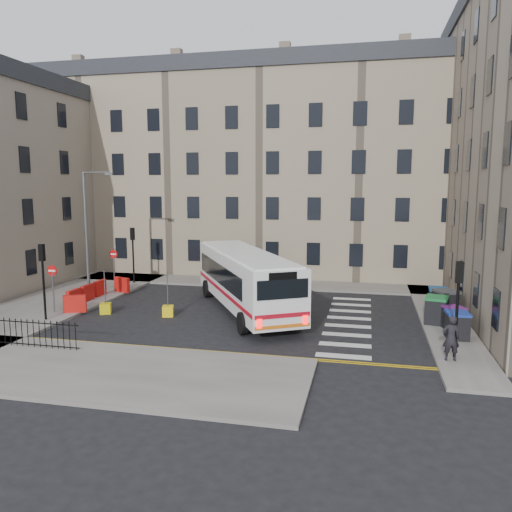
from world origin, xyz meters
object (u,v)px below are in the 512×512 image
at_px(pedestrian, 451,338).
at_px(streetlamp, 86,232).
at_px(bollard_chevron, 106,308).
at_px(wheelie_bin_e, 438,299).
at_px(wheelie_bin_d, 446,302).
at_px(wheelie_bin_c, 436,310).
at_px(wheelie_bin_a, 457,325).
at_px(bollard_yellow, 168,311).
at_px(wheelie_bin_b, 454,318).
at_px(bus, 245,278).

bearing_deg(pedestrian, streetlamp, -28.89).
bearing_deg(bollard_chevron, streetlamp, 131.70).
height_order(wheelie_bin_e, bollard_chevron, wheelie_bin_e).
bearing_deg(wheelie_bin_e, wheelie_bin_d, -72.15).
xyz_separation_m(wheelie_bin_c, wheelie_bin_e, (0.46, 3.03, -0.07)).
relative_size(wheelie_bin_c, wheelie_bin_d, 0.95).
relative_size(wheelie_bin_a, bollard_chevron, 2.12).
height_order(wheelie_bin_d, bollard_yellow, wheelie_bin_d).
relative_size(streetlamp, wheelie_bin_a, 6.39).
height_order(wheelie_bin_b, bollard_yellow, wheelie_bin_b).
bearing_deg(bollard_yellow, wheelie_bin_b, 1.26).
relative_size(wheelie_bin_a, wheelie_bin_b, 0.98).
bearing_deg(bollard_chevron, bus, 16.94).
xyz_separation_m(streetlamp, bus, (10.96, -1.29, -2.35)).
bearing_deg(bus, bollard_yellow, 178.39).
height_order(wheelie_bin_e, bollard_yellow, wheelie_bin_e).
distance_m(wheelie_bin_c, pedestrian, 5.81).
distance_m(wheelie_bin_d, bollard_yellow, 15.62).
height_order(streetlamp, wheelie_bin_e, streetlamp).
height_order(wheelie_bin_e, pedestrian, pedestrian).
bearing_deg(wheelie_bin_c, wheelie_bin_e, 94.13).
relative_size(wheelie_bin_e, pedestrian, 0.68).
bearing_deg(bus, wheelie_bin_c, -34.51).
bearing_deg(wheelie_bin_a, bollard_chevron, 172.65).
distance_m(wheelie_bin_d, pedestrian, 7.81).
height_order(wheelie_bin_d, bollard_chevron, wheelie_bin_d).
distance_m(bus, pedestrian, 12.37).
distance_m(wheelie_bin_a, bollard_yellow, 15.20).
distance_m(wheelie_bin_c, wheelie_bin_e, 3.06).
xyz_separation_m(wheelie_bin_d, bollard_chevron, (-19.03, -3.46, -0.55)).
relative_size(wheelie_bin_d, wheelie_bin_e, 1.23).
relative_size(bus, wheelie_bin_a, 9.68).
height_order(streetlamp, pedestrian, streetlamp).
distance_m(wheelie_bin_a, wheelie_bin_c, 2.64).
height_order(wheelie_bin_a, bollard_yellow, wheelie_bin_a).
height_order(wheelie_bin_d, pedestrian, pedestrian).
relative_size(wheelie_bin_d, bollard_yellow, 2.64).
height_order(wheelie_bin_c, bollard_chevron, wheelie_bin_c).
xyz_separation_m(bollard_yellow, bollard_chevron, (-3.75, -0.21, 0.00)).
xyz_separation_m(wheelie_bin_c, wheelie_bin_d, (0.76, 1.95, -0.02)).
bearing_deg(streetlamp, wheelie_bin_d, -0.47).
relative_size(wheelie_bin_b, pedestrian, 0.69).
height_order(streetlamp, wheelie_bin_c, streetlamp).
bearing_deg(wheelie_bin_a, pedestrian, -107.57).
distance_m(wheelie_bin_a, bollard_chevron, 18.93).
bearing_deg(bus, streetlamp, 143.37).
xyz_separation_m(bus, bollard_yellow, (-3.97, -2.14, -1.68)).
xyz_separation_m(bus, pedestrian, (10.40, -6.65, -0.88)).
xyz_separation_m(streetlamp, wheelie_bin_b, (22.24, -3.09, -3.61)).
relative_size(wheelie_bin_c, bollard_chevron, 2.51).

